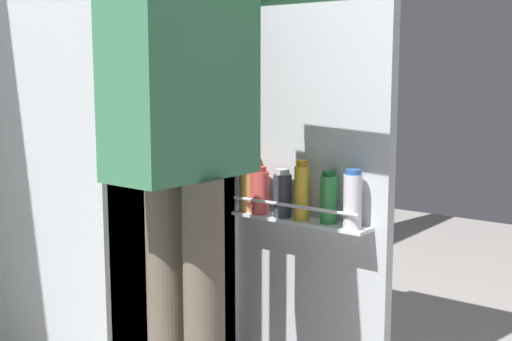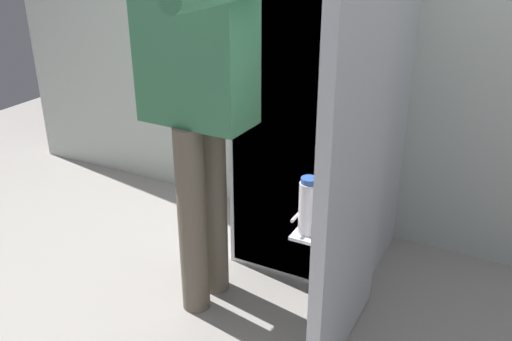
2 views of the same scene
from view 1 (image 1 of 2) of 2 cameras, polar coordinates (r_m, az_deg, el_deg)
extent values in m
cube|color=beige|center=(2.85, -16.12, 9.57)|extent=(4.40, 0.10, 2.43)
cube|color=silver|center=(2.60, -11.24, 1.13)|extent=(0.67, 0.59, 1.64)
cube|color=white|center=(2.39, -6.65, 0.59)|extent=(0.63, 0.01, 1.60)
cube|color=white|center=(2.42, -7.44, 1.48)|extent=(0.59, 0.09, 0.01)
cube|color=silver|center=(2.47, 4.63, 1.04)|extent=(0.05, 0.64, 1.59)
cube|color=white|center=(2.44, 3.63, -4.21)|extent=(0.10, 0.55, 0.01)
cylinder|color=silver|center=(2.40, 3.07, -2.97)|extent=(0.01, 0.52, 0.01)
cylinder|color=#333842|center=(2.46, 2.31, -2.13)|extent=(0.07, 0.07, 0.15)
cylinder|color=silver|center=(2.44, 2.32, -0.13)|extent=(0.05, 0.05, 0.02)
cylinder|color=#DB4C47|center=(2.52, 0.31, -1.85)|extent=(0.07, 0.07, 0.16)
cylinder|color=#B22D28|center=(2.50, 0.31, 0.12)|extent=(0.05, 0.05, 0.02)
cylinder|color=green|center=(2.37, 6.08, -2.43)|extent=(0.06, 0.06, 0.17)
cylinder|color=#195B28|center=(2.36, 6.11, -0.23)|extent=(0.05, 0.05, 0.02)
cylinder|color=white|center=(2.31, 8.05, -2.58)|extent=(0.06, 0.06, 0.18)
cylinder|color=#335BB2|center=(2.29, 8.10, -0.12)|extent=(0.05, 0.05, 0.02)
cylinder|color=gold|center=(2.41, 3.82, -1.92)|extent=(0.05, 0.05, 0.19)
cylinder|color=#BC8419|center=(2.39, 3.85, 0.60)|extent=(0.04, 0.04, 0.02)
cylinder|color=tan|center=(2.56, -0.67, -1.03)|extent=(0.07, 0.07, 0.21)
cylinder|color=#996623|center=(2.54, -0.67, 1.59)|extent=(0.06, 0.06, 0.02)
cylinder|color=gold|center=(2.39, -8.03, 2.47)|extent=(0.08, 0.08, 0.08)
cylinder|color=#665B4C|center=(2.13, -7.44, -11.49)|extent=(0.12, 0.12, 0.84)
cylinder|color=#665B4C|center=(2.03, -4.32, -12.53)|extent=(0.12, 0.12, 0.84)
cube|color=#3D7F56|center=(1.95, -6.25, 8.13)|extent=(0.44, 0.23, 0.59)
cylinder|color=#3D7F56|center=(2.11, -10.43, 7.46)|extent=(0.08, 0.08, 0.56)
camera|label=2|loc=(2.62, 47.40, 14.99)|focal=38.98mm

